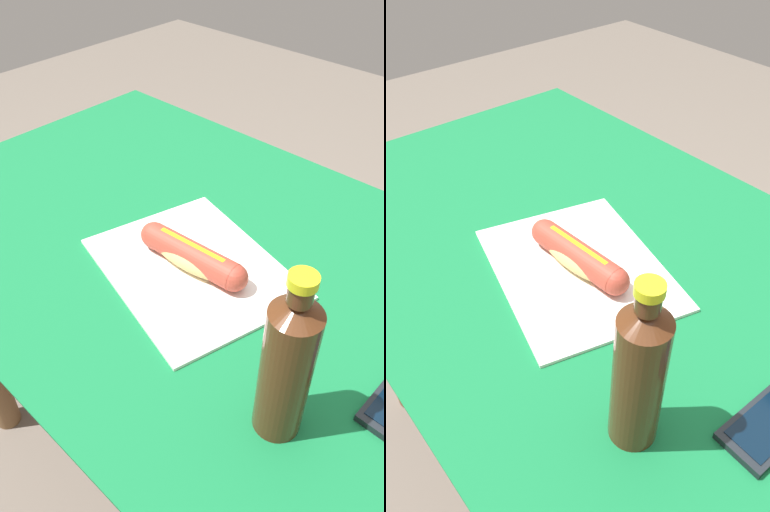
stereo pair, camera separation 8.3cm
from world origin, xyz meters
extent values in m
plane|color=#6B6056|center=(0.00, 0.00, 0.00)|extent=(6.00, 6.00, 0.00)
cylinder|color=brown|center=(-0.49, 0.28, 0.37)|extent=(0.07, 0.07, 0.74)
cube|color=brown|center=(0.00, 0.00, 0.76)|extent=(1.14, 0.73, 0.03)
cube|color=#146B38|center=(0.00, 0.00, 0.78)|extent=(1.20, 0.79, 0.00)
cube|color=white|center=(0.04, -0.05, 0.78)|extent=(0.39, 0.34, 0.01)
ellipsoid|color=#DBB26B|center=(0.04, -0.05, 0.80)|extent=(0.17, 0.07, 0.04)
cylinder|color=#A83D2D|center=(0.04, -0.05, 0.81)|extent=(0.17, 0.06, 0.05)
sphere|color=#A83D2D|center=(0.13, -0.05, 0.81)|extent=(0.05, 0.05, 0.05)
sphere|color=#A83D2D|center=(-0.04, -0.06, 0.81)|extent=(0.05, 0.05, 0.05)
cube|color=yellow|center=(0.04, -0.05, 0.83)|extent=(0.13, 0.02, 0.00)
cube|color=black|center=(0.42, -0.06, 0.78)|extent=(0.07, 0.13, 0.01)
cube|color=black|center=(0.42, -0.06, 0.79)|extent=(0.06, 0.11, 0.00)
cylinder|color=#4C2814|center=(0.32, -0.19, 0.88)|extent=(0.06, 0.06, 0.20)
cone|color=#4C2814|center=(0.32, -0.19, 0.98)|extent=(0.06, 0.06, 0.02)
cylinder|color=#4C2814|center=(0.32, -0.19, 1.00)|extent=(0.03, 0.03, 0.02)
cylinder|color=yellow|center=(0.32, -0.19, 1.02)|extent=(0.03, 0.03, 0.01)
camera|label=1|loc=(0.48, -0.51, 1.35)|focal=35.36mm
camera|label=2|loc=(0.53, -0.45, 1.35)|focal=35.36mm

